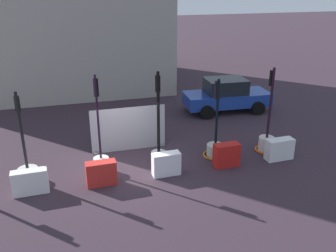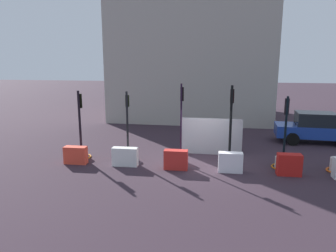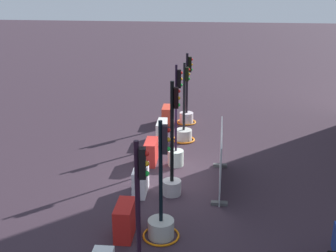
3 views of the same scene
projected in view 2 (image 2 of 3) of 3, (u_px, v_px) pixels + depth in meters
name	position (u px, v px, depth m)	size (l,w,h in m)	color
ground_plane	(203.00, 163.00, 14.56)	(120.00, 120.00, 0.00)	#33252F
traffic_light_0	(81.00, 147.00, 15.29)	(0.93, 0.93, 3.30)	silver
traffic_light_1	(128.00, 151.00, 14.99)	(0.96, 0.96, 3.29)	beige
traffic_light_2	(181.00, 149.00, 14.47)	(0.57, 0.57, 3.69)	silver
traffic_light_3	(230.00, 148.00, 14.18)	(0.59, 0.59, 3.63)	#B2ACAD
traffic_light_4	(283.00, 157.00, 13.84)	(0.98, 0.98, 3.20)	#B0B1A9
construction_barrier_0	(76.00, 155.00, 14.41)	(1.06, 0.44, 0.81)	#E6412D
construction_barrier_1	(125.00, 157.00, 14.09)	(1.16, 0.42, 0.85)	silver
construction_barrier_2	(176.00, 160.00, 13.63)	(1.05, 0.45, 0.87)	red
construction_barrier_3	(230.00, 162.00, 13.29)	(1.04, 0.44, 0.86)	white
construction_barrier_4	(289.00, 165.00, 12.92)	(0.99, 0.48, 0.91)	red
car_blue_estate	(316.00, 128.00, 18.06)	(4.63, 2.35, 1.78)	navy
building_main_facade	(194.00, 20.00, 25.97)	(12.96, 10.11, 16.00)	#A6A096
site_fence_panel	(211.00, 138.00, 15.74)	(3.08, 0.50, 1.87)	#9F9FA5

